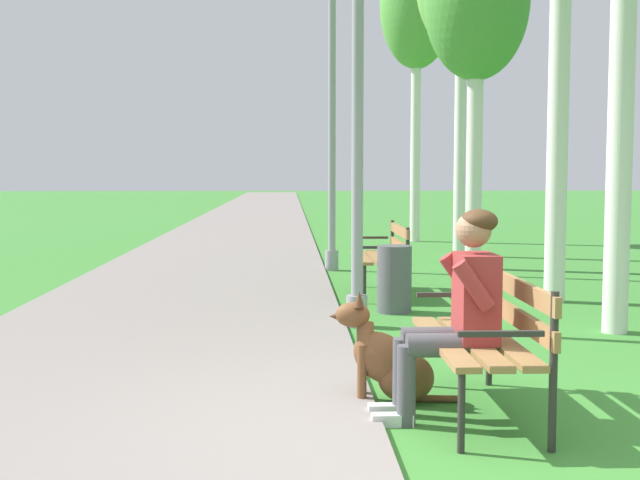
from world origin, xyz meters
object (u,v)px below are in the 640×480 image
at_px(dog_brown, 390,362).
at_px(birch_tree_fourth, 477,5).
at_px(park_bench_near, 488,331).
at_px(litter_bin, 394,279).
at_px(lamp_post_near, 358,74).
at_px(birch_tree_sixth, 417,9).
at_px(person_seated_on_near_bench, 457,306).
at_px(park_bench_mid, 384,252).
at_px(lamp_post_mid, 332,118).

relative_size(dog_brown, birch_tree_fourth, 0.16).
distance_m(dog_brown, birch_tree_fourth, 8.42).
xyz_separation_m(park_bench_near, dog_brown, (-0.55, 0.29, -0.25)).
distance_m(dog_brown, litter_bin, 3.43).
xyz_separation_m(lamp_post_near, birch_tree_sixth, (2.02, 9.70, 2.45)).
height_order(person_seated_on_near_bench, dog_brown, person_seated_on_near_bench).
height_order(park_bench_mid, litter_bin, park_bench_mid).
relative_size(person_seated_on_near_bench, birch_tree_sixth, 0.20).
height_order(park_bench_mid, dog_brown, park_bench_mid).
xyz_separation_m(lamp_post_mid, birch_tree_fourth, (2.15, 0.13, 1.67)).
xyz_separation_m(dog_brown, litter_bin, (0.46, 3.40, 0.09)).
distance_m(park_bench_near, lamp_post_near, 3.48).
distance_m(park_bench_mid, person_seated_on_near_bench, 5.08).
relative_size(birch_tree_sixth, litter_bin, 8.86).
bearing_deg(lamp_post_near, park_bench_mid, 76.54).
bearing_deg(dog_brown, birch_tree_fourth, 73.54).
bearing_deg(birch_tree_sixth, lamp_post_mid, -111.42).
height_order(park_bench_near, dog_brown, park_bench_near).
bearing_deg(park_bench_mid, dog_brown, -96.12).
height_order(lamp_post_mid, birch_tree_fourth, birch_tree_fourth).
bearing_deg(dog_brown, lamp_post_mid, 89.99).
distance_m(lamp_post_mid, litter_bin, 4.23).
height_order(lamp_post_near, birch_tree_sixth, birch_tree_sixth).
distance_m(dog_brown, lamp_post_near, 3.35).
xyz_separation_m(lamp_post_near, birch_tree_fourth, (2.15, 4.68, 1.55)).
distance_m(park_bench_near, litter_bin, 3.70).
distance_m(park_bench_near, lamp_post_mid, 7.66).
relative_size(park_bench_near, dog_brown, 1.80).
relative_size(park_bench_near, litter_bin, 2.14).
bearing_deg(park_bench_near, birch_tree_sixth, 83.36).
xyz_separation_m(park_bench_near, litter_bin, (-0.09, 3.69, -0.16)).
bearing_deg(person_seated_on_near_bench, park_bench_mid, 88.27).
height_order(person_seated_on_near_bench, birch_tree_fourth, birch_tree_fourth).
xyz_separation_m(person_seated_on_near_bench, birch_tree_fourth, (1.80, 7.68, 3.24)).
xyz_separation_m(lamp_post_mid, litter_bin, (0.46, -3.75, -1.90)).
distance_m(person_seated_on_near_bench, lamp_post_near, 3.46).
bearing_deg(birch_tree_fourth, park_bench_near, -101.89).
relative_size(park_bench_near, lamp_post_mid, 0.34).
bearing_deg(lamp_post_mid, birch_tree_fourth, 3.50).
bearing_deg(park_bench_mid, person_seated_on_near_bench, -91.73).
xyz_separation_m(dog_brown, lamp_post_mid, (0.00, 7.14, 1.99)).
distance_m(lamp_post_near, lamp_post_mid, 4.55).
height_order(dog_brown, litter_bin, dog_brown).
xyz_separation_m(dog_brown, lamp_post_near, (0.00, 2.59, 2.11)).
relative_size(park_bench_near, park_bench_mid, 1.00).
distance_m(lamp_post_mid, birch_tree_fourth, 2.73).
relative_size(person_seated_on_near_bench, dog_brown, 1.50).
relative_size(park_bench_near, person_seated_on_near_bench, 1.20).
xyz_separation_m(dog_brown, birch_tree_fourth, (2.15, 7.28, 3.66)).
xyz_separation_m(lamp_post_near, litter_bin, (0.46, 0.80, -2.02)).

